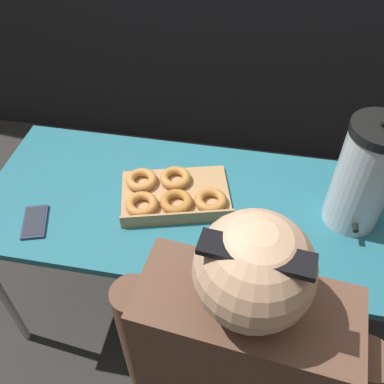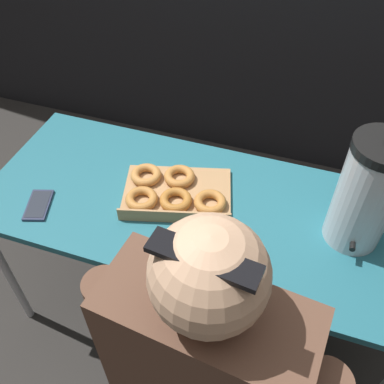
# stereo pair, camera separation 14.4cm
# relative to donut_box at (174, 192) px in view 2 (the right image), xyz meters

# --- Properties ---
(ground_plane) EXTENTS (12.00, 12.00, 0.00)m
(ground_plane) POSITION_rel_donut_box_xyz_m (0.10, -0.01, -0.73)
(ground_plane) COLOR #2D2B28
(folding_table) EXTENTS (1.53, 0.64, 0.71)m
(folding_table) POSITION_rel_donut_box_xyz_m (0.10, -0.01, -0.07)
(folding_table) COLOR #236675
(folding_table) RESTS_ON ground
(donut_box) EXTENTS (0.43, 0.35, 0.05)m
(donut_box) POSITION_rel_donut_box_xyz_m (0.00, 0.00, 0.00)
(donut_box) COLOR tan
(donut_box) RESTS_ON folding_table
(coffee_urn) EXTENTS (0.18, 0.20, 0.41)m
(coffee_urn) POSITION_rel_donut_box_xyz_m (0.60, 0.02, 0.17)
(coffee_urn) COLOR silver
(coffee_urn) RESTS_ON folding_table
(cell_phone) EXTENTS (0.11, 0.16, 0.01)m
(cell_phone) POSITION_rel_donut_box_xyz_m (-0.43, -0.19, -0.02)
(cell_phone) COLOR #2D334C
(cell_phone) RESTS_ON folding_table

